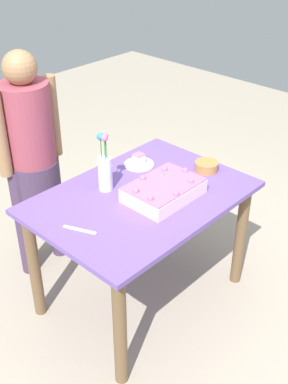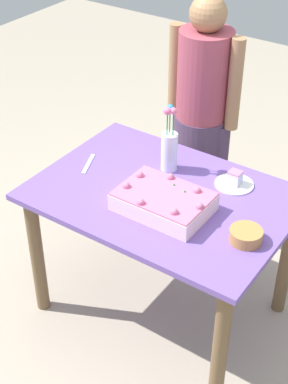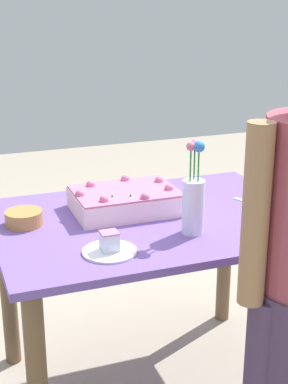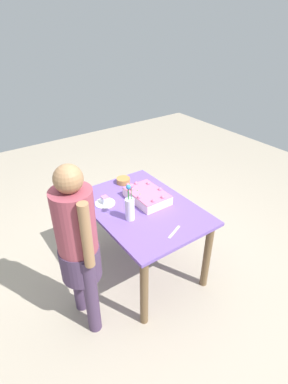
{
  "view_description": "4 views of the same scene",
  "coord_description": "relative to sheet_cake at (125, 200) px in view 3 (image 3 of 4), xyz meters",
  "views": [
    {
      "loc": [
        -1.66,
        -1.58,
        2.22
      ],
      "look_at": [
        0.02,
        -0.01,
        0.78
      ],
      "focal_mm": 45.0,
      "sensor_mm": 36.0,
      "label": 1
    },
    {
      "loc": [
        1.22,
        -1.93,
        2.39
      ],
      "look_at": [
        -0.04,
        -0.1,
        0.82
      ],
      "focal_mm": 55.0,
      "sensor_mm": 36.0,
      "label": 2
    },
    {
      "loc": [
        0.77,
        2.02,
        1.62
      ],
      "look_at": [
        0.03,
        0.0,
        0.88
      ],
      "focal_mm": 55.0,
      "sensor_mm": 36.0,
      "label": 3
    },
    {
      "loc": [
        -1.88,
        1.32,
        2.32
      ],
      "look_at": [
        0.09,
        -0.09,
        0.85
      ],
      "focal_mm": 28.0,
      "sensor_mm": 36.0,
      "label": 4
    }
  ],
  "objects": [
    {
      "name": "ground_plane",
      "position": [
        -0.07,
        0.11,
        -0.81
      ],
      "size": [
        8.0,
        8.0,
        0.0
      ],
      "primitive_type": "plane",
      "color": "#A99C88"
    },
    {
      "name": "dining_table",
      "position": [
        -0.07,
        0.11,
        -0.18
      ],
      "size": [
        1.22,
        0.87,
        0.77
      ],
      "color": "#6D4FA5",
      "rests_on": "ground_plane"
    },
    {
      "name": "sheet_cake",
      "position": [
        0.0,
        0.0,
        0.0
      ],
      "size": [
        0.42,
        0.29,
        0.11
      ],
      "color": "white",
      "rests_on": "dining_table"
    },
    {
      "name": "serving_plate_with_slice",
      "position": [
        0.18,
        0.36,
        -0.03
      ],
      "size": [
        0.19,
        0.19,
        0.08
      ],
      "color": "white",
      "rests_on": "dining_table"
    },
    {
      "name": "cake_knife",
      "position": [
        -0.53,
        0.1,
        -0.04
      ],
      "size": [
        0.09,
        0.18,
        0.0
      ],
      "primitive_type": "cube",
      "rotation": [
        0.0,
        0.0,
        1.97
      ],
      "color": "silver",
      "rests_on": "dining_table"
    },
    {
      "name": "flower_vase",
      "position": [
        -0.16,
        0.3,
        0.08
      ],
      "size": [
        0.08,
        0.08,
        0.35
      ],
      "color": "white",
      "rests_on": "dining_table"
    },
    {
      "name": "fruit_bowl",
      "position": [
        0.41,
        0.01,
        -0.02
      ],
      "size": [
        0.14,
        0.14,
        0.06
      ],
      "primitive_type": "cylinder",
      "color": "#B47E40",
      "rests_on": "dining_table"
    }
  ]
}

